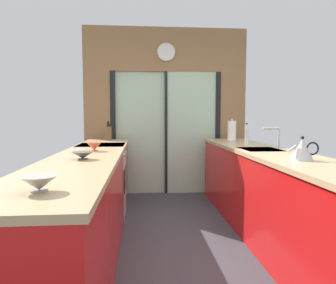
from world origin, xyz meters
TOP-DOWN VIEW (x-y plane):
  - ground_plane at (0.00, 0.60)m, footprint 5.04×7.60m
  - back_wall_unit at (0.00, 2.40)m, footprint 2.64×0.12m
  - left_counter_run at (-0.91, 0.13)m, footprint 0.62×3.80m
  - right_counter_run at (0.91, 0.30)m, footprint 0.62×3.80m
  - sink_faucet at (1.05, 0.55)m, footprint 0.19×0.02m
  - oven_range at (-0.91, 1.25)m, footprint 0.60×0.60m
  - mixing_bowl_near at (-0.89, -1.23)m, footprint 0.18×0.18m
  - mixing_bowl_mid at (-0.89, -0.12)m, footprint 0.18×0.18m
  - mixing_bowl_far at (-0.89, 0.51)m, footprint 0.15×0.15m
  - knife_block at (-0.89, 1.98)m, footprint 0.08×0.14m
  - kettle at (0.89, -0.32)m, footprint 0.27×0.19m
  - soap_bottle_far at (0.89, 1.02)m, footprint 0.05×0.05m
  - paper_towel_roll at (0.89, 1.65)m, footprint 0.14×0.14m

SIDE VIEW (x-z plane):
  - ground_plane at x=0.00m, z-range -0.02..0.00m
  - oven_range at x=-0.91m, z-range 0.00..0.92m
  - right_counter_run at x=0.91m, z-range 0.00..0.92m
  - left_counter_run at x=-0.91m, z-range 0.01..0.93m
  - mixing_bowl_mid at x=-0.89m, z-range 0.92..0.99m
  - mixing_bowl_near at x=-0.89m, z-range 0.92..1.00m
  - mixing_bowl_far at x=-0.89m, z-range 0.92..1.01m
  - kettle at x=0.89m, z-range 0.91..1.11m
  - knife_block at x=-0.89m, z-range 0.88..1.17m
  - soap_bottle_far at x=0.89m, z-range 0.90..1.17m
  - paper_towel_roll at x=0.89m, z-range 0.90..1.23m
  - sink_faucet at x=1.05m, z-range 0.96..1.20m
  - back_wall_unit at x=0.00m, z-range 0.17..2.87m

